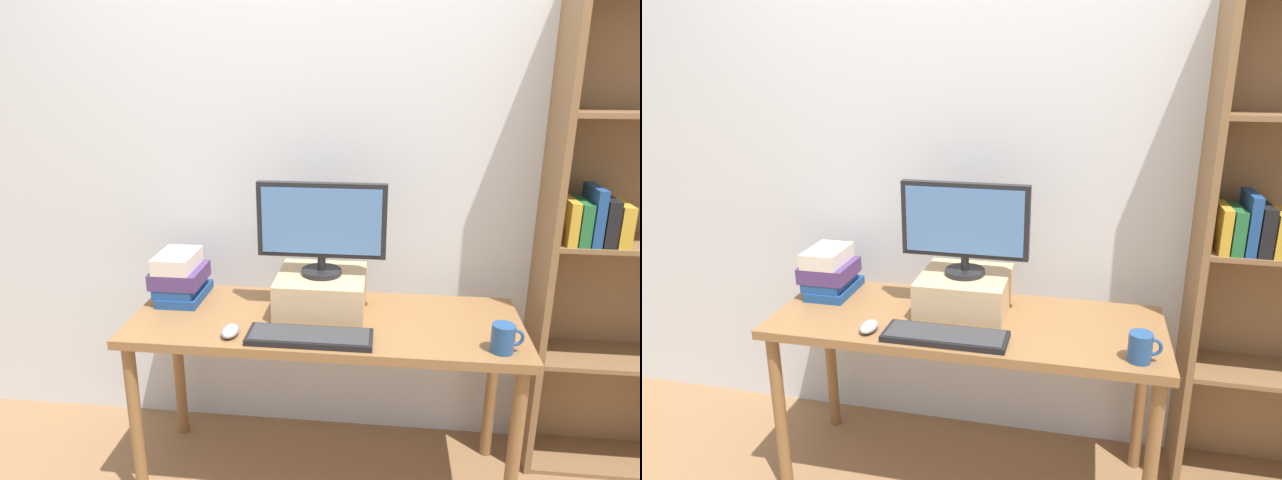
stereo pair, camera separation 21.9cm
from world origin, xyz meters
The scene contains 10 objects.
ground_plane centered at (0.00, 0.00, 0.00)m, with size 12.00×12.00×0.00m, color olive.
back_wall centered at (0.00, 0.43, 1.30)m, with size 7.00×0.08×2.60m.
desk centered at (0.00, 0.00, 0.66)m, with size 1.53×0.57×0.75m.
bookshelf_unit centered at (1.23, 0.28, 1.03)m, with size 0.78×0.28×2.03m.
riser_box centered at (-0.02, 0.09, 0.83)m, with size 0.35×0.34×0.15m.
computer_monitor centered at (-0.02, 0.09, 1.11)m, with size 0.51×0.16×0.37m.
keyboard centered at (-0.04, -0.19, 0.76)m, with size 0.46×0.15×0.02m.
computer_mouse centered at (-0.33, -0.19, 0.77)m, with size 0.06×0.10×0.04m.
book_stack centered at (-0.63, 0.12, 0.85)m, with size 0.20×0.27×0.21m.
coffee_mug centered at (0.64, -0.20, 0.80)m, with size 0.11×0.08×0.10m.
Camera 1 is at (0.22, -2.04, 1.72)m, focal length 32.00 mm.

